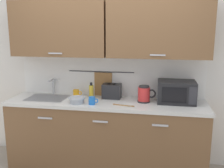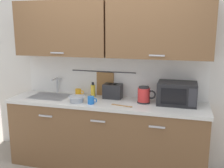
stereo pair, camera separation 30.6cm
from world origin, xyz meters
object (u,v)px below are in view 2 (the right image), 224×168
Objects in this scene: microwave at (177,93)px; mixing_bowl at (77,99)px; mug_near_sink at (78,92)px; dish_soap_bottle at (93,90)px; electric_kettle at (144,95)px; toaster at (113,91)px; wooden_spoon at (125,106)px; mug_by_kettle at (91,100)px.

mixing_bowl is (-1.21, -0.26, -0.09)m from microwave.
mug_near_sink is (-1.31, 0.05, -0.09)m from microwave.
electric_kettle is at bearing -9.65° from dish_soap_bottle.
toaster is 0.42m from wooden_spoon.
electric_kettle is 1.16× the size of dish_soap_bottle.
toaster is (0.38, 0.31, 0.05)m from mixing_bowl.
mixing_bowl is (0.11, -0.31, -0.00)m from mug_near_sink.
microwave is 1.67× the size of wooden_spoon.
toaster is at bearing 165.54° from electric_kettle.
electric_kettle is 0.66m from mug_by_kettle.
wooden_spoon is (0.52, -0.34, -0.08)m from dish_soap_bottle.
dish_soap_bottle is 0.34m from mixing_bowl.
electric_kettle is 0.82× the size of wooden_spoon.
toaster reaches higher than wooden_spoon.
microwave is 0.66m from wooden_spoon.
dish_soap_bottle is at bearing 170.35° from electric_kettle.
microwave is 1.05m from mug_by_kettle.
mixing_bowl is at bearing -140.58° from toaster.
dish_soap_bottle is at bearing 3.75° from mug_near_sink.
toaster is (-0.82, 0.06, -0.04)m from microwave.
mug_by_kettle is (0.20, -0.02, 0.00)m from mixing_bowl.
microwave reaches higher than mixing_bowl.
dish_soap_bottle reaches higher than mug_by_kettle.
microwave is 3.83× the size of mug_by_kettle.
dish_soap_bottle is 0.92× the size of mixing_bowl.
mixing_bowl is 0.50m from toaster.
electric_kettle is at bearing 47.83° from wooden_spoon.
mug_by_kettle is at bearing -47.30° from mug_near_sink.
microwave is 2.35× the size of dish_soap_bottle.
electric_kettle reaches higher than mug_by_kettle.
mug_near_sink is at bearing 155.88° from wooden_spoon.
toaster is (0.49, 0.00, 0.05)m from mug_near_sink.
dish_soap_bottle is at bearing 72.84° from mixing_bowl.
mug_by_kettle is (0.10, -0.35, -0.04)m from dish_soap_bottle.
mug_by_kettle is (-1.01, -0.28, -0.09)m from microwave.
mug_near_sink is at bearing -179.56° from toaster.
dish_soap_bottle is at bearing 178.02° from toaster.
mug_near_sink is (-0.21, -0.01, -0.04)m from dish_soap_bottle.
electric_kettle reaches higher than toaster.
mug_by_kettle is at bearing -160.00° from electric_kettle.
microwave is 0.83m from toaster.
mixing_bowl is 0.84× the size of toaster.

